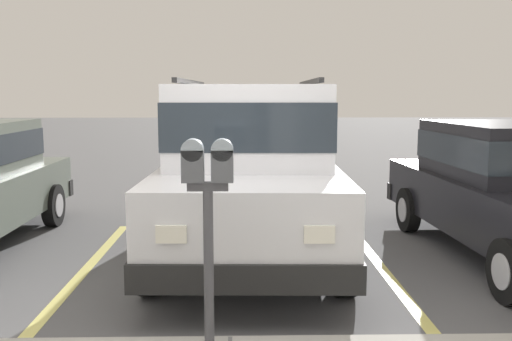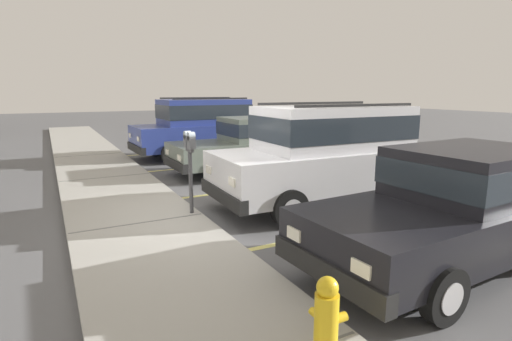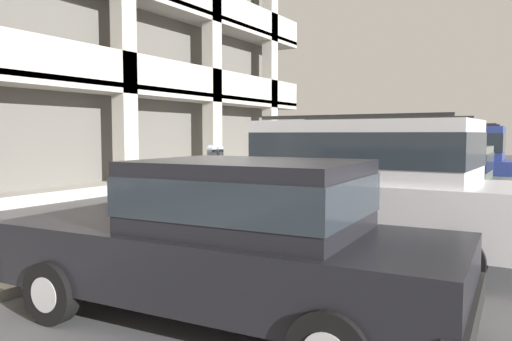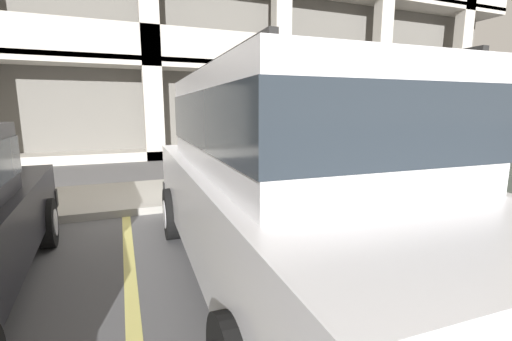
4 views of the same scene
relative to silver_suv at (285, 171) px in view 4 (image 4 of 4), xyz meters
name	(u,v)px [view 4 (image 4 of 4)]	position (x,y,z in m)	size (l,w,h in m)	color
ground_plane	(228,212)	(0.18, 2.48, -1.14)	(80.00, 80.00, 0.10)	#565659
sidewalk	(209,189)	(0.18, 3.78, -1.03)	(40.00, 2.20, 0.12)	#9E9B93
parking_stall_lines	(360,223)	(1.78, 1.08, -1.08)	(12.94, 4.80, 0.01)	#DBD16B
silver_suv	(285,171)	(0.00, 0.00, 0.00)	(2.12, 4.83, 2.03)	silver
parking_meter_near	(229,136)	(0.32, 2.83, 0.12)	(0.35, 0.12, 1.46)	#47474C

